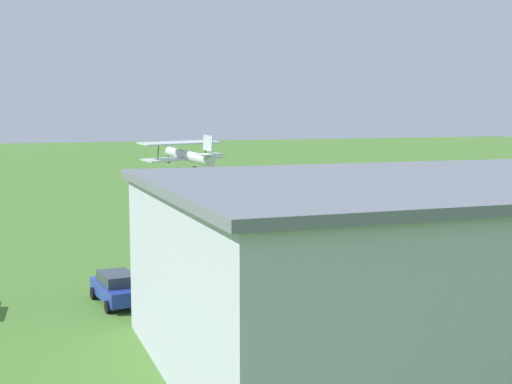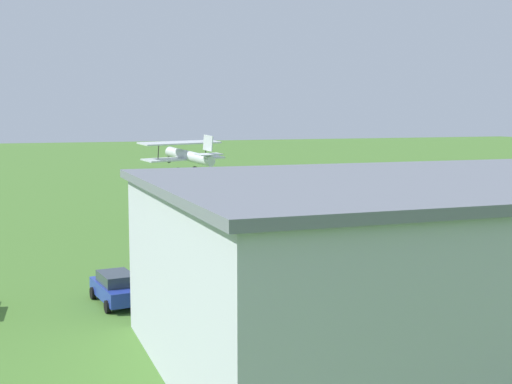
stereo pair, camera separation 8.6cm
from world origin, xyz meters
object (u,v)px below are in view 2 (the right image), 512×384
object	(u,v)px
car_blue	(116,288)
person_watching_takeoff	(461,245)
biplane	(187,154)
person_crossing_taxiway	(247,255)

from	to	relation	value
car_blue	person_watching_takeoff	xyz separation A→B (m)	(-24.30, -3.24, -0.08)
person_watching_takeoff	biplane	bearing A→B (deg)	-55.88
biplane	person_crossing_taxiway	world-z (taller)	biplane
biplane	car_blue	bearing A→B (deg)	65.60
car_blue	person_watching_takeoff	distance (m)	24.52
person_crossing_taxiway	person_watching_takeoff	bearing A→B (deg)	172.26
biplane	person_watching_takeoff	size ratio (longest dim) A/B	5.53
person_crossing_taxiway	biplane	bearing A→B (deg)	-94.31
car_blue	biplane	bearing A→B (deg)	-114.40
biplane	car_blue	size ratio (longest dim) A/B	1.92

